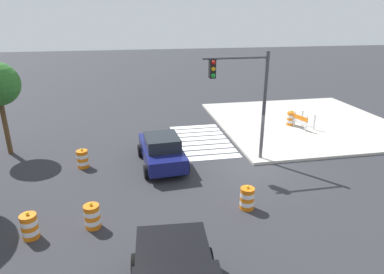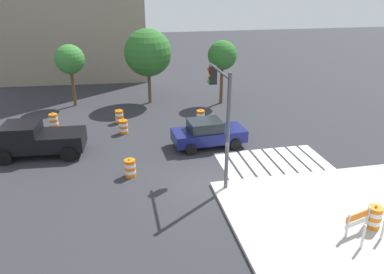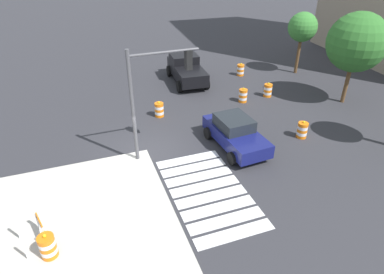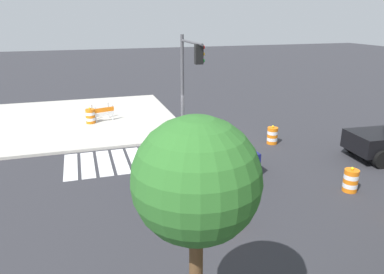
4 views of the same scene
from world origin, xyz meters
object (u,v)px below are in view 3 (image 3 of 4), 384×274
traffic_barrel_far_curb (241,70)px  traffic_light_pole (156,85)px  traffic_barrel_median_near (268,90)px  traffic_barrel_median_far (302,130)px  traffic_barrel_crosswalk_end (243,96)px  traffic_barrel_near_corner (159,110)px  street_tree_streetside_far (357,42)px  sports_car (235,133)px  pickup_truck (186,69)px  street_tree_streetside_near (303,27)px  traffic_barrel_on_sidewalk (48,246)px  construction_barricade (37,229)px

traffic_barrel_far_curb → traffic_light_pole: (9.06, -9.24, 3.46)m
traffic_barrel_median_near → traffic_barrel_median_far: 5.68m
traffic_barrel_median_near → traffic_barrel_crosswalk_end: bearing=-84.1°
traffic_barrel_near_corner → street_tree_streetside_far: size_ratio=0.17×
sports_car → traffic_barrel_far_curb: 10.84m
traffic_barrel_far_curb → street_tree_streetside_far: street_tree_streetside_far is taller
sports_car → pickup_truck: bearing=176.0°
traffic_barrel_far_curb → street_tree_streetside_near: 5.68m
traffic_light_pole → traffic_barrel_on_sidewalk: bearing=-47.3°
traffic_barrel_median_far → street_tree_streetside_far: street_tree_streetside_far is taller
traffic_barrel_near_corner → construction_barricade: construction_barricade is taller
traffic_barrel_near_corner → traffic_barrel_far_curb: bearing=120.4°
pickup_truck → street_tree_streetside_far: size_ratio=0.90×
traffic_barrel_far_curb → traffic_barrel_crosswalk_end: bearing=-25.3°
traffic_barrel_crosswalk_end → traffic_barrel_median_far: size_ratio=1.00×
traffic_barrel_on_sidewalk → street_tree_streetside_far: (-6.96, 18.69, 3.44)m
pickup_truck → street_tree_streetside_near: street_tree_streetside_near is taller
traffic_barrel_near_corner → traffic_barrel_on_sidewalk: size_ratio=1.00×
traffic_barrel_near_corner → street_tree_streetside_far: bearing=79.8°
traffic_barrel_on_sidewalk → street_tree_streetside_near: street_tree_streetside_near is taller
traffic_light_pole → traffic_barrel_median_near: bearing=117.1°
sports_car → construction_barricade: size_ratio=3.15×
sports_car → traffic_barrel_median_far: sports_car is taller
street_tree_streetside_far → traffic_barrel_far_curb: bearing=-148.8°
traffic_light_pole → street_tree_streetside_far: bearing=98.9°
construction_barricade → street_tree_streetside_near: size_ratio=0.29×
pickup_truck → traffic_barrel_crosswalk_end: (5.03, 2.35, -0.52)m
traffic_barrel_crosswalk_end → traffic_barrel_median_far: bearing=9.5°
traffic_barrel_on_sidewalk → street_tree_streetside_near: (-12.90, 19.07, 3.06)m
pickup_truck → street_tree_streetside_far: bearing=49.8°
sports_car → street_tree_streetside_near: 13.27m
traffic_barrel_near_corner → street_tree_streetside_far: street_tree_streetside_far is taller
traffic_barrel_median_far → traffic_barrel_crosswalk_end: bearing=-170.5°
traffic_barrel_near_corner → traffic_barrel_far_curb: (-4.74, 8.08, 0.00)m
traffic_barrel_near_corner → traffic_barrel_crosswalk_end: same height
traffic_barrel_far_curb → street_tree_streetside_far: bearing=31.2°
traffic_barrel_on_sidewalk → traffic_barrel_crosswalk_end: bearing=127.1°
sports_car → traffic_barrel_on_sidewalk: size_ratio=4.32×
pickup_truck → construction_barricade: (13.51, -10.30, -0.25)m
street_tree_streetside_far → traffic_barrel_median_near: bearing=-120.7°
traffic_barrel_near_corner → traffic_barrel_on_sidewalk: (9.16, -6.41, 0.15)m
pickup_truck → traffic_light_pole: 11.00m
sports_car → traffic_barrel_median_far: 3.98m
traffic_barrel_on_sidewalk → street_tree_streetside_far: bearing=110.4°
traffic_barrel_median_far → construction_barricade: 13.91m
traffic_barrel_median_far → traffic_light_pole: (-0.88, -7.96, 3.46)m
traffic_barrel_median_near → traffic_barrel_median_far: same height
construction_barricade → traffic_barrel_near_corner: bearing=141.0°
traffic_barrel_near_corner → traffic_barrel_far_curb: 9.37m
traffic_barrel_on_sidewalk → traffic_light_pole: size_ratio=0.19×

